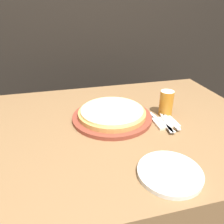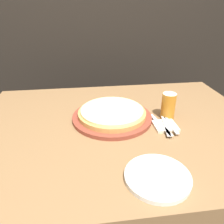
# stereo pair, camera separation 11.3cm
# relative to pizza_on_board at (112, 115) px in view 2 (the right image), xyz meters

# --- Properties ---
(ground_plane) EXTENTS (12.00, 12.00, 0.00)m
(ground_plane) POSITION_rel_pizza_on_board_xyz_m (0.03, -0.06, -0.73)
(ground_plane) COLOR #38332D
(dining_table) EXTENTS (1.46, 1.08, 0.71)m
(dining_table) POSITION_rel_pizza_on_board_xyz_m (0.03, -0.06, -0.38)
(dining_table) COLOR olive
(dining_table) RESTS_ON ground_plane
(pizza_on_board) EXTENTS (0.42, 0.42, 0.06)m
(pizza_on_board) POSITION_rel_pizza_on_board_xyz_m (0.00, 0.00, 0.00)
(pizza_on_board) COLOR brown
(pizza_on_board) RESTS_ON dining_table
(beer_glass) EXTENTS (0.07, 0.07, 0.14)m
(beer_glass) POSITION_rel_pizza_on_board_xyz_m (0.29, -0.02, 0.05)
(beer_glass) COLOR #B7701E
(beer_glass) RESTS_ON dining_table
(dinner_plate) EXTENTS (0.23, 0.23, 0.02)m
(dinner_plate) POSITION_rel_pizza_on_board_xyz_m (0.10, -0.45, -0.02)
(dinner_plate) COLOR silver
(dinner_plate) RESTS_ON dining_table
(napkin_stack) EXTENTS (0.11, 0.11, 0.01)m
(napkin_stack) POSITION_rel_pizza_on_board_xyz_m (0.25, -0.12, -0.02)
(napkin_stack) COLOR beige
(napkin_stack) RESTS_ON dining_table
(fork) EXTENTS (0.05, 0.22, 0.00)m
(fork) POSITION_rel_pizza_on_board_xyz_m (0.23, -0.12, -0.01)
(fork) COLOR silver
(fork) RESTS_ON napkin_stack
(dinner_knife) EXTENTS (0.06, 0.22, 0.00)m
(dinner_knife) POSITION_rel_pizza_on_board_xyz_m (0.25, -0.12, -0.01)
(dinner_knife) COLOR silver
(dinner_knife) RESTS_ON napkin_stack
(spoon) EXTENTS (0.02, 0.18, 0.00)m
(spoon) POSITION_rel_pizza_on_board_xyz_m (0.28, -0.12, -0.01)
(spoon) COLOR silver
(spoon) RESTS_ON napkin_stack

